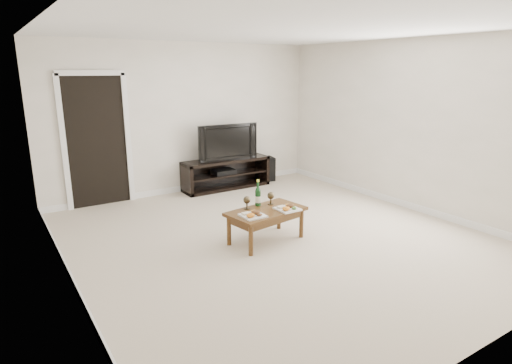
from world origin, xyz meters
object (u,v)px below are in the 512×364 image
Objects in this scene: coffee_table at (266,225)px; media_console at (226,174)px; subwoofer at (266,169)px; television at (226,141)px.

media_console is at bearing 72.10° from coffee_table.
media_console is 1.66× the size of coffee_table.
television is at bearing -161.88° from subwoofer.
television is 2.71m from coffee_table.
subwoofer is (0.94, 0.10, -0.04)m from media_console.
television is 1.15m from subwoofer.
coffee_table is (-1.75, -2.59, -0.02)m from subwoofer.
media_console reaches higher than coffee_table.
television reaches higher than media_console.
television is 2.45× the size of subwoofer.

